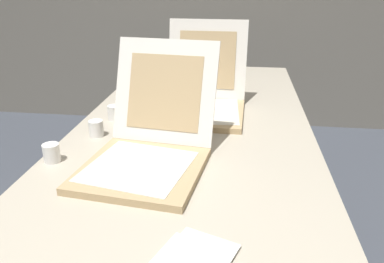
{
  "coord_description": "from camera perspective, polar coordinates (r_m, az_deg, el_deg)",
  "views": [
    {
      "loc": [
        0.17,
        -0.73,
        1.29
      ],
      "look_at": [
        0.02,
        0.43,
        0.8
      ],
      "focal_mm": 35.6,
      "sensor_mm": 36.0,
      "label": 1
    }
  ],
  "objects": [
    {
      "name": "cup_white_near_center",
      "position": [
        1.42,
        -14.16,
        0.45
      ],
      "size": [
        0.05,
        0.05,
        0.06
      ],
      "primitive_type": "cylinder",
      "color": "white",
      "rests_on": "table"
    },
    {
      "name": "napkin_pile",
      "position": [
        0.83,
        0.0,
        -18.29
      ],
      "size": [
        0.19,
        0.18,
        0.01
      ],
      "color": "white",
      "rests_on": "table"
    },
    {
      "name": "cup_white_far",
      "position": [
        1.82,
        -6.11,
        5.95
      ],
      "size": [
        0.05,
        0.05,
        0.06
      ],
      "primitive_type": "cylinder",
      "color": "white",
      "rests_on": "table"
    },
    {
      "name": "pizza_box_middle",
      "position": [
        1.61,
        1.57,
        4.7
      ],
      "size": [
        0.36,
        0.43,
        0.36
      ],
      "rotation": [
        0.0,
        0.0,
        -0.03
      ],
      "color": "tan",
      "rests_on": "table"
    },
    {
      "name": "pizza_box_front",
      "position": [
        1.17,
        -6.7,
        -2.72
      ],
      "size": [
        0.4,
        0.51,
        0.35
      ],
      "rotation": [
        0.0,
        0.0,
        -0.12
      ],
      "color": "tan",
      "rests_on": "table"
    },
    {
      "name": "table",
      "position": [
        1.46,
        0.02,
        -1.4
      ],
      "size": [
        0.9,
        2.14,
        0.74
      ],
      "color": "#BCB29E",
      "rests_on": "ground"
    },
    {
      "name": "cup_white_near_left",
      "position": [
        1.27,
        -20.3,
        -3.04
      ],
      "size": [
        0.05,
        0.05,
        0.06
      ],
      "primitive_type": "cylinder",
      "color": "white",
      "rests_on": "table"
    },
    {
      "name": "cup_white_mid",
      "position": [
        1.56,
        -11.56,
        2.79
      ],
      "size": [
        0.05,
        0.05,
        0.06
      ],
      "primitive_type": "cylinder",
      "color": "white",
      "rests_on": "table"
    }
  ]
}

